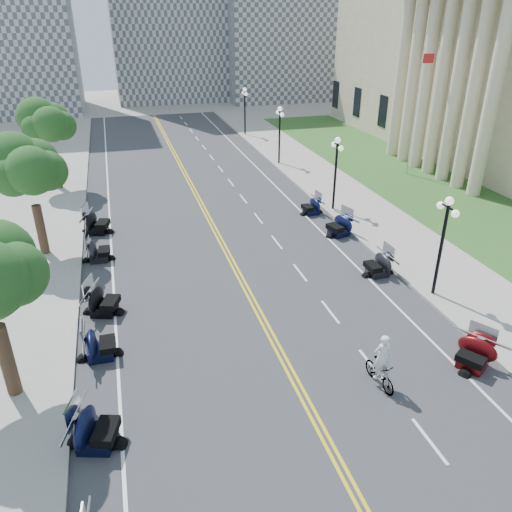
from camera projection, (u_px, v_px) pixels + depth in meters
ground at (294, 380)px, 18.84m from camera, size 160.00×160.00×0.00m
road at (233, 264)px, 27.46m from camera, size 16.00×90.00×0.01m
centerline_yellow_a at (231, 264)px, 27.42m from camera, size 0.12×90.00×0.00m
centerline_yellow_b at (235, 263)px, 27.48m from camera, size 0.12×90.00×0.00m
edge_line_north at (340, 250)px, 29.02m from camera, size 0.12×90.00×0.00m
edge_line_south at (113, 279)px, 25.88m from camera, size 0.12×90.00×0.00m
lane_dash_5 at (429, 441)px, 16.17m from camera, size 0.12×2.00×0.00m
lane_dash_6 at (371, 365)px, 19.62m from camera, size 0.12×2.00×0.00m
lane_dash_7 at (330, 312)px, 23.06m from camera, size 0.12×2.00×0.00m
lane_dash_8 at (300, 272)px, 26.51m from camera, size 0.12×2.00×0.00m
lane_dash_9 at (277, 242)px, 29.96m from camera, size 0.12×2.00×0.00m
lane_dash_10 at (258, 218)px, 33.41m from camera, size 0.12×2.00×0.00m
lane_dash_11 at (243, 199)px, 36.86m from camera, size 0.12×2.00×0.00m
lane_dash_12 at (231, 183)px, 40.31m from camera, size 0.12×2.00×0.00m
lane_dash_13 at (220, 169)px, 43.75m from camera, size 0.12×2.00×0.00m
lane_dash_14 at (212, 157)px, 47.20m from camera, size 0.12×2.00×0.00m
lane_dash_15 at (204, 147)px, 50.65m from camera, size 0.12×2.00×0.00m
lane_dash_16 at (197, 138)px, 54.10m from camera, size 0.12×2.00×0.00m
lane_dash_17 at (191, 131)px, 57.55m from camera, size 0.12×2.00×0.00m
lane_dash_18 at (186, 124)px, 60.99m from camera, size 0.12×2.00×0.00m
lane_dash_19 at (181, 118)px, 64.44m from camera, size 0.12×2.00×0.00m
sidewalk_north at (402, 241)px, 30.00m from camera, size 5.00×90.00×0.15m
sidewalk_south at (28, 289)px, 24.85m from camera, size 5.00×90.00×0.15m
lawn at (428, 189)px, 38.62m from camera, size 9.00×60.00×0.10m
distant_block_c at (288, 21)px, 75.38m from camera, size 20.00×14.00×22.00m
street_lamp_2 at (441, 248)px, 23.24m from camera, size 0.50×1.20×4.90m
street_lamp_3 at (335, 174)px, 33.58m from camera, size 0.50×1.20×4.90m
street_lamp_4 at (279, 136)px, 43.93m from camera, size 0.50×1.20×4.90m
street_lamp_5 at (245, 112)px, 54.27m from camera, size 0.50×1.20×4.90m
flagpole at (415, 115)px, 40.00m from camera, size 1.10×0.20×10.00m
tree_3 at (29, 174)px, 26.35m from camera, size 4.80×4.80×9.20m
tree_4 at (49, 128)px, 36.69m from camera, size 4.80×4.80×9.20m
motorcycle_n_5 at (475, 353)px, 19.23m from camera, size 2.66×2.66×1.35m
motorcycle_n_7 at (378, 264)px, 26.01m from camera, size 1.98×1.98×1.34m
motorcycle_n_8 at (339, 225)px, 30.63m from camera, size 2.48×2.48×1.41m
motorcycle_n_9 at (311, 205)px, 33.88m from camera, size 1.91×1.91×1.24m
motorcycle_s_5 at (95, 428)px, 15.71m from camera, size 2.63×2.63×1.47m
motorcycle_s_6 at (99, 343)px, 19.79m from camera, size 1.95×1.95×1.36m
motorcycle_s_7 at (103, 300)px, 22.67m from camera, size 2.62×2.62×1.44m
motorcycle_s_8 at (98, 250)px, 27.52m from camera, size 2.03×2.03×1.34m
motorcycle_s_9 at (97, 222)px, 30.90m from camera, size 2.69×2.69×1.52m
bicycle at (380, 373)px, 18.35m from camera, size 0.69×1.83×1.07m
cyclist_rider at (384, 341)px, 17.70m from camera, size 0.68×0.45×1.87m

